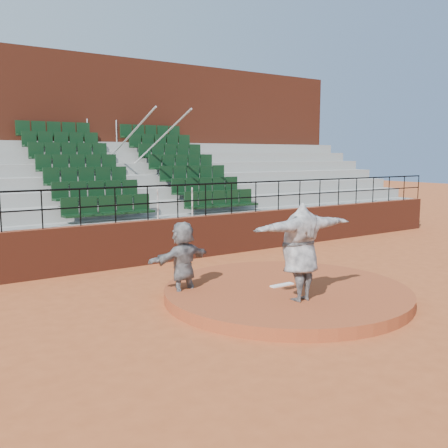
# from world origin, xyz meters

# --- Properties ---
(ground) EXTENTS (90.00, 90.00, 0.00)m
(ground) POSITION_xyz_m (0.00, 0.00, 0.00)
(ground) COLOR #AC5026
(ground) RESTS_ON ground
(pitchers_mound) EXTENTS (5.50, 5.50, 0.25)m
(pitchers_mound) POSITION_xyz_m (0.00, 0.00, 0.12)
(pitchers_mound) COLOR #994222
(pitchers_mound) RESTS_ON ground
(pitching_rubber) EXTENTS (0.60, 0.15, 0.03)m
(pitching_rubber) POSITION_xyz_m (0.00, 0.15, 0.27)
(pitching_rubber) COLOR white
(pitching_rubber) RESTS_ON pitchers_mound
(boundary_wall) EXTENTS (24.00, 0.30, 1.30)m
(boundary_wall) POSITION_xyz_m (0.00, 5.00, 0.65)
(boundary_wall) COLOR maroon
(boundary_wall) RESTS_ON ground
(wall_railing) EXTENTS (24.04, 0.05, 1.03)m
(wall_railing) POSITION_xyz_m (0.00, 5.00, 2.03)
(wall_railing) COLOR black
(wall_railing) RESTS_ON boundary_wall
(seating_deck) EXTENTS (24.00, 5.97, 4.63)m
(seating_deck) POSITION_xyz_m (0.00, 8.65, 1.43)
(seating_deck) COLOR gray
(seating_deck) RESTS_ON ground
(press_box_facade) EXTENTS (24.00, 3.00, 7.10)m
(press_box_facade) POSITION_xyz_m (0.00, 12.60, 3.55)
(press_box_facade) COLOR maroon
(press_box_facade) RESTS_ON ground
(pitcher) EXTENTS (2.48, 0.72, 2.01)m
(pitcher) POSITION_xyz_m (-0.45, -0.92, 1.25)
(pitcher) COLOR black
(pitcher) RESTS_ON pitchers_mound
(fielder) EXTENTS (1.71, 0.84, 1.77)m
(fielder) POSITION_xyz_m (-2.00, 1.17, 0.88)
(fielder) COLOR black
(fielder) RESTS_ON ground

